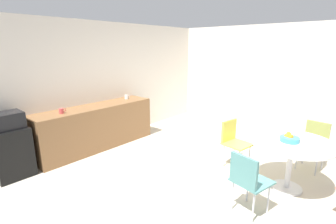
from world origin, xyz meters
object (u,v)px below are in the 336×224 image
at_px(round_table, 291,150).
at_px(microwave, 5,121).
at_px(fruit_bowl, 290,138).
at_px(chair_teal, 247,177).
at_px(mug_white, 61,111).
at_px(chair_yellow, 233,138).
at_px(chair_olive, 315,140).
at_px(mini_fridge, 11,152).
at_px(mug_green, 127,97).

bearing_deg(round_table, microwave, 126.28).
bearing_deg(fruit_bowl, chair_teal, 169.48).
bearing_deg(mug_white, chair_yellow, -53.25).
bearing_deg(fruit_bowl, chair_olive, -7.81).
bearing_deg(chair_olive, round_table, 174.06).
bearing_deg(chair_olive, mini_fridge, 134.66).
xyz_separation_m(microwave, chair_olive, (3.58, -3.63, -0.43)).
bearing_deg(microwave, chair_olive, -45.34).
bearing_deg(fruit_bowl, mini_fridge, 126.30).
bearing_deg(fruit_bowl, microwave, 126.30).
bearing_deg(mini_fridge, chair_teal, -64.12).
relative_size(chair_olive, chair_teal, 1.00).
height_order(chair_olive, chair_yellow, same).
height_order(round_table, mug_green, mug_green).
height_order(chair_yellow, fruit_bowl, fruit_bowl).
height_order(round_table, chair_yellow, chair_yellow).
xyz_separation_m(chair_olive, mug_green, (-1.09, 3.70, 0.43)).
bearing_deg(mug_white, round_table, -63.80).
distance_m(microwave, chair_olive, 5.12).
xyz_separation_m(mini_fridge, chair_teal, (1.61, -3.31, 0.11)).
relative_size(chair_olive, mug_white, 6.43).
bearing_deg(fruit_bowl, mug_green, 91.09).
height_order(chair_teal, mug_white, mug_white).
height_order(chair_yellow, chair_teal, same).
xyz_separation_m(microwave, round_table, (2.59, -3.52, -0.32)).
relative_size(mini_fridge, mug_white, 6.34).
relative_size(fruit_bowl, mug_green, 2.05).
height_order(microwave, chair_yellow, microwave).
bearing_deg(mug_green, chair_olive, -73.56).
xyz_separation_m(round_table, chair_olive, (1.00, -0.10, -0.11)).
relative_size(microwave, mug_green, 3.72).
relative_size(microwave, fruit_bowl, 1.82).
bearing_deg(chair_olive, fruit_bowl, 172.19).
distance_m(fruit_bowl, mug_white, 3.82).
xyz_separation_m(fruit_bowl, mug_green, (-0.07, 3.56, 0.14)).
relative_size(chair_teal, mug_white, 6.43).
bearing_deg(microwave, chair_yellow, -42.84).
relative_size(microwave, mug_white, 3.72).
xyz_separation_m(mini_fridge, fruit_bowl, (2.56, -3.49, 0.40)).
height_order(microwave, chair_olive, microwave).
bearing_deg(chair_teal, chair_yellow, 34.79).
relative_size(round_table, chair_olive, 1.41).
bearing_deg(chair_yellow, chair_olive, -52.03).
distance_m(chair_yellow, mug_white, 3.12).
distance_m(microwave, fruit_bowl, 4.33).
bearing_deg(mug_green, chair_yellow, -84.85).
distance_m(mini_fridge, chair_teal, 3.68).
distance_m(chair_olive, chair_yellow, 1.39).
distance_m(chair_teal, mug_white, 3.36).
bearing_deg(mug_white, fruit_bowl, -63.90).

